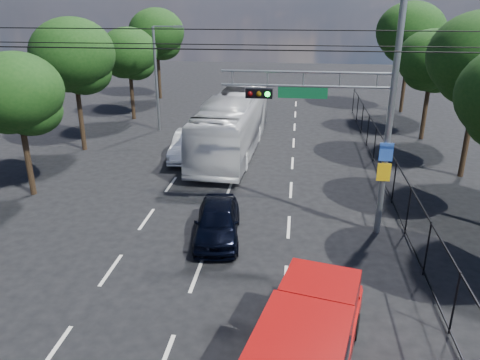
% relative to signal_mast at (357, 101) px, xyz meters
% --- Properties ---
extents(lane_markings, '(6.12, 38.00, 0.01)m').
position_rel_signal_mast_xyz_m(lane_markings, '(-5.28, 6.01, -5.24)').
color(lane_markings, beige).
rests_on(lane_markings, ground).
extents(signal_mast, '(6.43, 0.39, 9.50)m').
position_rel_signal_mast_xyz_m(signal_mast, '(0.00, 0.00, 0.00)').
color(signal_mast, slate).
rests_on(signal_mast, ground).
extents(streetlight_left, '(2.09, 0.22, 7.08)m').
position_rel_signal_mast_xyz_m(streetlight_left, '(-11.62, 14.01, -1.30)').
color(streetlight_left, slate).
rests_on(streetlight_left, ground).
extents(utility_wires, '(22.00, 5.04, 0.74)m').
position_rel_signal_mast_xyz_m(utility_wires, '(-5.28, 0.84, 1.99)').
color(utility_wires, black).
rests_on(utility_wires, ground).
extents(fence_right, '(0.06, 34.03, 2.00)m').
position_rel_signal_mast_xyz_m(fence_right, '(2.32, 4.18, -4.21)').
color(fence_right, black).
rests_on(fence_right, ground).
extents(tree_right_d, '(4.32, 4.32, 7.02)m').
position_rel_signal_mast_xyz_m(tree_right_d, '(6.13, 14.03, -0.39)').
color(tree_right_d, black).
rests_on(tree_right_d, ground).
extents(tree_right_e, '(5.28, 5.28, 8.58)m').
position_rel_signal_mast_xyz_m(tree_right_e, '(6.33, 22.03, 0.69)').
color(tree_right_e, black).
rests_on(tree_right_e, ground).
extents(tree_left_b, '(4.08, 4.08, 6.63)m').
position_rel_signal_mast_xyz_m(tree_left_b, '(-14.47, 2.03, -0.66)').
color(tree_left_b, black).
rests_on(tree_left_b, ground).
extents(tree_left_c, '(4.80, 4.80, 7.80)m').
position_rel_signal_mast_xyz_m(tree_left_c, '(-15.07, 9.03, 0.15)').
color(tree_left_c, black).
rests_on(tree_left_c, ground).
extents(tree_left_d, '(4.20, 4.20, 6.83)m').
position_rel_signal_mast_xyz_m(tree_left_d, '(-14.67, 17.03, -0.52)').
color(tree_left_d, black).
rests_on(tree_left_d, ground).
extents(tree_left_e, '(4.92, 4.92, 7.99)m').
position_rel_signal_mast_xyz_m(tree_left_e, '(-14.87, 25.03, 0.29)').
color(tree_left_e, black).
rests_on(tree_left_e, ground).
extents(red_pickup, '(3.13, 5.80, 2.05)m').
position_rel_signal_mast_xyz_m(red_pickup, '(-1.64, -7.95, -4.15)').
color(red_pickup, black).
rests_on(red_pickup, ground).
extents(navy_hatchback, '(2.14, 4.36, 1.43)m').
position_rel_signal_mast_xyz_m(navy_hatchback, '(-5.02, -1.25, -4.53)').
color(navy_hatchback, black).
rests_on(navy_hatchback, ground).
extents(white_bus, '(3.31, 12.21, 3.37)m').
position_rel_signal_mast_xyz_m(white_bus, '(-5.97, 9.64, -3.56)').
color(white_bus, silver).
rests_on(white_bus, ground).
extents(white_van, '(1.77, 4.73, 1.54)m').
position_rel_signal_mast_xyz_m(white_van, '(-8.28, 8.27, -4.47)').
color(white_van, white).
rests_on(white_van, ground).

